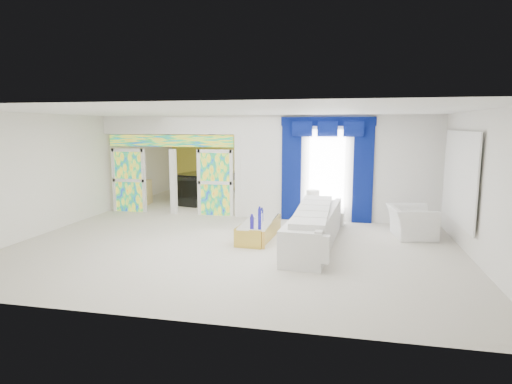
% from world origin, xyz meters
% --- Properties ---
extents(floor, '(12.00, 12.00, 0.00)m').
position_xyz_m(floor, '(0.00, 0.00, 0.00)').
color(floor, '#B7AF9E').
rests_on(floor, ground).
extents(dividing_wall, '(5.70, 0.18, 3.00)m').
position_xyz_m(dividing_wall, '(2.15, 1.00, 1.50)').
color(dividing_wall, white).
rests_on(dividing_wall, ground).
extents(dividing_header, '(4.30, 0.18, 0.55)m').
position_xyz_m(dividing_header, '(-2.85, 1.00, 2.73)').
color(dividing_header, white).
rests_on(dividing_header, dividing_wall).
extents(stained_panel_left, '(0.95, 0.04, 2.00)m').
position_xyz_m(stained_panel_left, '(-4.28, 1.00, 1.00)').
color(stained_panel_left, '#994C3F').
rests_on(stained_panel_left, ground).
extents(stained_panel_right, '(0.95, 0.04, 2.00)m').
position_xyz_m(stained_panel_right, '(-1.42, 1.00, 1.00)').
color(stained_panel_right, '#994C3F').
rests_on(stained_panel_right, ground).
extents(stained_transom, '(4.00, 0.05, 0.35)m').
position_xyz_m(stained_transom, '(-2.85, 1.00, 2.25)').
color(stained_transom, '#994C3F').
rests_on(stained_transom, dividing_header).
extents(window_pane, '(1.00, 0.02, 2.30)m').
position_xyz_m(window_pane, '(1.90, 0.90, 1.45)').
color(window_pane, white).
rests_on(window_pane, dividing_wall).
extents(blue_drape_left, '(0.55, 0.10, 2.80)m').
position_xyz_m(blue_drape_left, '(0.90, 0.87, 1.40)').
color(blue_drape_left, '#031240').
rests_on(blue_drape_left, ground).
extents(blue_drape_right, '(0.55, 0.10, 2.80)m').
position_xyz_m(blue_drape_right, '(2.90, 0.87, 1.40)').
color(blue_drape_right, '#031240').
rests_on(blue_drape_right, ground).
extents(blue_pelmet, '(2.60, 0.12, 0.25)m').
position_xyz_m(blue_pelmet, '(1.90, 0.87, 2.82)').
color(blue_pelmet, '#031240').
rests_on(blue_pelmet, dividing_wall).
extents(wall_mirror, '(0.04, 2.70, 1.90)m').
position_xyz_m(wall_mirror, '(4.94, -1.00, 1.55)').
color(wall_mirror, white).
rests_on(wall_mirror, ground).
extents(gold_curtains, '(9.70, 0.12, 2.90)m').
position_xyz_m(gold_curtains, '(0.00, 5.90, 1.50)').
color(gold_curtains, gold).
rests_on(gold_curtains, ground).
extents(white_sofa, '(1.12, 3.93, 0.74)m').
position_xyz_m(white_sofa, '(1.77, -1.68, 0.37)').
color(white_sofa, silver).
rests_on(white_sofa, ground).
extents(coffee_table, '(0.78, 1.95, 0.42)m').
position_xyz_m(coffee_table, '(0.42, -1.38, 0.21)').
color(coffee_table, gold).
rests_on(coffee_table, ground).
extents(console_table, '(1.11, 0.37, 0.37)m').
position_xyz_m(console_table, '(1.86, 0.41, 0.18)').
color(console_table, silver).
rests_on(console_table, ground).
extents(table_lamp, '(0.36, 0.36, 0.58)m').
position_xyz_m(table_lamp, '(1.56, 0.41, 0.66)').
color(table_lamp, white).
rests_on(table_lamp, console_table).
extents(armchair, '(1.15, 1.28, 0.75)m').
position_xyz_m(armchair, '(4.03, -0.53, 0.38)').
color(armchair, silver).
rests_on(armchair, ground).
extents(grand_piano, '(1.93, 2.24, 0.97)m').
position_xyz_m(grand_piano, '(-2.78, 3.84, 0.48)').
color(grand_piano, black).
rests_on(grand_piano, ground).
extents(piano_bench, '(0.92, 0.56, 0.29)m').
position_xyz_m(piano_bench, '(-2.78, 2.24, 0.14)').
color(piano_bench, black).
rests_on(piano_bench, ground).
extents(tv_console, '(0.63, 0.59, 0.84)m').
position_xyz_m(tv_console, '(-4.53, 2.34, 0.42)').
color(tv_console, tan).
rests_on(tv_console, ground).
extents(chandelier, '(0.60, 0.60, 0.60)m').
position_xyz_m(chandelier, '(-2.30, 3.40, 2.65)').
color(chandelier, gold).
rests_on(chandelier, ceiling).
extents(decanters, '(0.15, 1.18, 0.29)m').
position_xyz_m(decanters, '(0.38, -1.42, 0.52)').
color(decanters, white).
rests_on(decanters, coffee_table).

